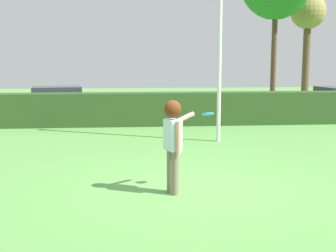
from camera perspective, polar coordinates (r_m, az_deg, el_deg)
The scene contains 7 objects.
ground_plane at distance 9.13m, azimuth 3.20°, elevation -7.76°, with size 60.00×60.00×0.00m, color #5B9C48.
person at distance 8.51m, azimuth 0.67°, elevation -1.14°, with size 0.65×0.73×1.78m.
frisbee at distance 8.77m, azimuth 5.03°, elevation 1.52°, with size 0.24×0.23×0.09m.
lamppost at distance 13.98m, azimuth 6.57°, elevation 13.66°, with size 0.24×0.24×6.99m.
hedge_row at distance 17.38m, azimuth -0.87°, elevation 2.16°, with size 26.50×0.90×1.25m, color #2C4A21.
parked_car_white at distance 21.61m, azimuth -13.73°, elevation 3.35°, with size 4.41×2.32×1.25m.
bare_elm_tree at distance 27.93m, azimuth 17.15°, elevation 13.06°, with size 2.01×2.01×6.19m.
Camera 1 is at (-1.29, -8.66, 2.57)m, focal length 48.61 mm.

